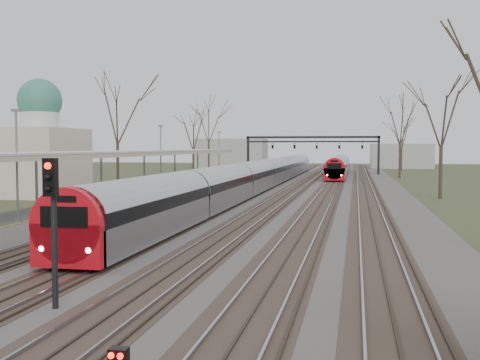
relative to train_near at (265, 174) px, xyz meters
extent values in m
cube|color=#474442|center=(2.50, 1.87, -1.43)|extent=(24.00, 160.00, 0.10)
cube|color=#4C3828|center=(-3.50, 1.87, -1.39)|extent=(2.60, 160.00, 0.06)
cube|color=gray|center=(-4.22, 1.87, -1.32)|extent=(0.07, 160.00, 0.12)
cube|color=gray|center=(-2.78, 1.87, -1.32)|extent=(0.07, 160.00, 0.12)
cube|color=#4C3828|center=(0.00, 1.87, -1.39)|extent=(2.60, 160.00, 0.06)
cube|color=gray|center=(-0.72, 1.87, -1.32)|extent=(0.07, 160.00, 0.12)
cube|color=gray|center=(0.72, 1.87, -1.32)|extent=(0.07, 160.00, 0.12)
cube|color=#4C3828|center=(3.50, 1.87, -1.39)|extent=(2.60, 160.00, 0.06)
cube|color=gray|center=(2.78, 1.87, -1.32)|extent=(0.07, 160.00, 0.12)
cube|color=gray|center=(4.22, 1.87, -1.32)|extent=(0.07, 160.00, 0.12)
cube|color=#4C3828|center=(7.00, 1.87, -1.39)|extent=(2.60, 160.00, 0.06)
cube|color=gray|center=(6.28, 1.87, -1.32)|extent=(0.07, 160.00, 0.12)
cube|color=gray|center=(7.72, 1.87, -1.32)|extent=(0.07, 160.00, 0.12)
cube|color=#4C3828|center=(10.50, 1.87, -1.39)|extent=(2.60, 160.00, 0.06)
cube|color=gray|center=(9.78, 1.87, -1.32)|extent=(0.07, 160.00, 0.12)
cube|color=gray|center=(11.22, 1.87, -1.32)|extent=(0.07, 160.00, 0.12)
cube|color=#9E9B93|center=(-6.55, -15.63, -0.98)|extent=(3.50, 69.00, 1.00)
cylinder|color=slate|center=(-6.55, -35.13, 1.02)|extent=(0.14, 0.14, 3.00)
cylinder|color=slate|center=(-6.55, -27.13, 1.02)|extent=(0.14, 0.14, 3.00)
cylinder|color=slate|center=(-6.55, -19.13, 1.02)|extent=(0.14, 0.14, 3.00)
cylinder|color=slate|center=(-6.55, -11.13, 1.02)|extent=(0.14, 0.14, 3.00)
cylinder|color=slate|center=(-6.55, -3.13, 1.02)|extent=(0.14, 0.14, 3.00)
cube|color=silver|center=(-6.55, -20.13, 2.57)|extent=(4.10, 50.00, 0.12)
cube|color=beige|center=(-6.55, -20.13, 2.40)|extent=(4.10, 50.00, 0.25)
cube|color=beige|center=(-19.50, -15.13, 1.52)|extent=(10.00, 8.00, 6.00)
cylinder|color=silver|center=(-17.50, -15.13, 5.72)|extent=(3.20, 3.20, 2.50)
sphere|color=#327E6A|center=(-17.50, -15.13, 6.92)|extent=(3.80, 3.80, 3.80)
cube|color=black|center=(-7.50, 31.87, 1.52)|extent=(0.35, 0.35, 6.00)
cube|color=black|center=(13.00, 31.87, 1.52)|extent=(0.35, 0.35, 6.00)
cube|color=black|center=(2.75, 31.87, 4.42)|extent=(21.00, 0.35, 0.35)
cube|color=black|center=(2.75, 31.87, 3.72)|extent=(21.00, 0.25, 0.25)
cube|color=black|center=(-3.50, 31.67, 3.02)|extent=(0.32, 0.22, 0.85)
sphere|color=#0CFF19|center=(-3.50, 31.53, 3.27)|extent=(0.16, 0.16, 0.16)
cube|color=black|center=(0.00, 31.67, 3.02)|extent=(0.32, 0.22, 0.85)
sphere|color=#0CFF19|center=(0.00, 31.53, 3.27)|extent=(0.16, 0.16, 0.16)
cube|color=black|center=(3.50, 31.67, 3.02)|extent=(0.32, 0.22, 0.85)
sphere|color=#0CFF19|center=(3.50, 31.53, 3.27)|extent=(0.16, 0.16, 0.16)
cube|color=black|center=(7.00, 31.67, 3.02)|extent=(0.32, 0.22, 0.85)
sphere|color=#0CFF19|center=(7.00, 31.53, 3.27)|extent=(0.16, 0.16, 0.16)
cube|color=black|center=(10.50, 31.67, 3.02)|extent=(0.32, 0.22, 0.85)
sphere|color=#0CFF19|center=(10.50, 31.53, 3.27)|extent=(0.16, 0.16, 0.16)
cylinder|color=#2D231C|center=(-14.50, -5.13, 1.00)|extent=(0.30, 0.30, 4.95)
cylinder|color=#2D231C|center=(16.50, -11.13, 0.77)|extent=(0.30, 0.30, 4.50)
cube|color=#9D9FA7|center=(0.00, 0.24, -0.38)|extent=(2.55, 90.00, 1.60)
cylinder|color=#9D9FA7|center=(0.00, 0.24, 0.27)|extent=(2.60, 89.70, 2.60)
cube|color=black|center=(0.00, 0.24, 0.37)|extent=(2.62, 89.40, 0.55)
cube|color=red|center=(0.00, -44.66, -0.43)|extent=(2.55, 0.50, 1.50)
cylinder|color=red|center=(0.00, -44.61, 0.27)|extent=(2.60, 0.60, 2.60)
cube|color=black|center=(0.00, -44.88, 0.57)|extent=(1.70, 0.12, 0.70)
sphere|color=white|center=(-0.85, -44.86, -0.53)|extent=(0.22, 0.22, 0.22)
sphere|color=white|center=(0.85, -44.86, -0.53)|extent=(0.22, 0.22, 0.22)
cube|color=black|center=(0.00, 0.24, -1.30)|extent=(1.80, 89.00, 0.35)
cube|color=#9D9FA7|center=(7.00, 32.55, -0.38)|extent=(2.55, 45.00, 1.60)
cylinder|color=#9D9FA7|center=(7.00, 32.55, 0.27)|extent=(2.60, 44.70, 2.60)
cube|color=black|center=(7.00, 32.55, 0.37)|extent=(2.62, 44.40, 0.55)
cube|color=red|center=(7.00, 10.15, -0.43)|extent=(2.55, 0.50, 1.50)
cylinder|color=red|center=(7.00, 10.20, 0.27)|extent=(2.60, 0.60, 2.60)
cube|color=black|center=(7.00, 9.93, 0.57)|extent=(1.70, 0.12, 0.70)
sphere|color=white|center=(6.15, 9.95, -0.53)|extent=(0.22, 0.22, 0.22)
sphere|color=white|center=(7.85, 9.95, -0.53)|extent=(0.22, 0.22, 0.22)
cube|color=black|center=(7.00, 32.55, -1.30)|extent=(1.80, 44.00, 0.35)
cylinder|color=black|center=(1.75, -48.84, 0.52)|extent=(0.16, 0.16, 4.00)
cube|color=black|center=(1.75, -48.99, 2.12)|extent=(0.35, 0.22, 1.00)
sphere|color=#FF0C05|center=(1.75, -49.12, 2.42)|extent=(0.18, 0.18, 0.18)
sphere|color=#FF0C05|center=(5.16, -53.17, -0.93)|extent=(0.12, 0.12, 0.12)
sphere|color=#FF0C05|center=(5.34, -53.17, -0.93)|extent=(0.12, 0.12, 0.12)
camera|label=1|loc=(9.55, -63.38, 2.91)|focal=45.00mm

